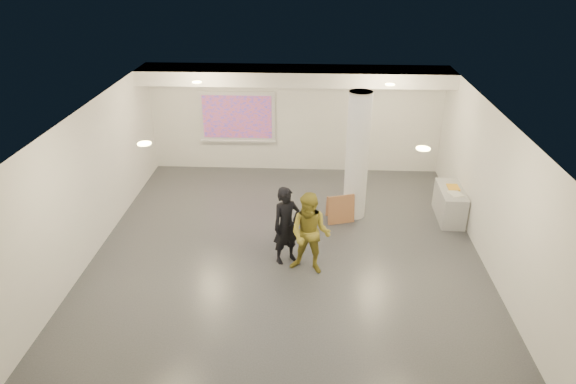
# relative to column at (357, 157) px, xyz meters

# --- Properties ---
(floor) EXTENTS (8.00, 9.00, 0.01)m
(floor) POSITION_rel_column_xyz_m (-1.50, -1.80, -1.50)
(floor) COLOR #36383D
(floor) RESTS_ON ground
(ceiling) EXTENTS (8.00, 9.00, 0.01)m
(ceiling) POSITION_rel_column_xyz_m (-1.50, -1.80, 1.50)
(ceiling) COLOR white
(ceiling) RESTS_ON floor
(wall_back) EXTENTS (8.00, 0.01, 3.00)m
(wall_back) POSITION_rel_column_xyz_m (-1.50, 2.70, 0.00)
(wall_back) COLOR silver
(wall_back) RESTS_ON floor
(wall_front) EXTENTS (8.00, 0.01, 3.00)m
(wall_front) POSITION_rel_column_xyz_m (-1.50, -6.30, 0.00)
(wall_front) COLOR silver
(wall_front) RESTS_ON floor
(wall_left) EXTENTS (0.01, 9.00, 3.00)m
(wall_left) POSITION_rel_column_xyz_m (-5.50, -1.80, 0.00)
(wall_left) COLOR silver
(wall_left) RESTS_ON floor
(wall_right) EXTENTS (0.01, 9.00, 3.00)m
(wall_right) POSITION_rel_column_xyz_m (2.50, -1.80, 0.00)
(wall_right) COLOR silver
(wall_right) RESTS_ON floor
(soffit_band) EXTENTS (8.00, 1.10, 0.36)m
(soffit_band) POSITION_rel_column_xyz_m (-1.50, 2.15, 1.32)
(soffit_band) COLOR silver
(soffit_band) RESTS_ON ceiling
(downlight_nw) EXTENTS (0.22, 0.22, 0.02)m
(downlight_nw) POSITION_rel_column_xyz_m (-3.70, 0.70, 1.48)
(downlight_nw) COLOR #FFEA84
(downlight_nw) RESTS_ON ceiling
(downlight_ne) EXTENTS (0.22, 0.22, 0.02)m
(downlight_ne) POSITION_rel_column_xyz_m (0.70, 0.70, 1.48)
(downlight_ne) COLOR #FFEA84
(downlight_ne) RESTS_ON ceiling
(downlight_sw) EXTENTS (0.22, 0.22, 0.02)m
(downlight_sw) POSITION_rel_column_xyz_m (-3.70, -3.30, 1.48)
(downlight_sw) COLOR #FFEA84
(downlight_sw) RESTS_ON ceiling
(downlight_se) EXTENTS (0.22, 0.22, 0.02)m
(downlight_se) POSITION_rel_column_xyz_m (0.70, -3.30, 1.48)
(downlight_se) COLOR #FFEA84
(downlight_se) RESTS_ON ceiling
(column) EXTENTS (0.52, 0.52, 3.00)m
(column) POSITION_rel_column_xyz_m (0.00, 0.00, 0.00)
(column) COLOR silver
(column) RESTS_ON floor
(projection_screen) EXTENTS (2.10, 0.13, 1.42)m
(projection_screen) POSITION_rel_column_xyz_m (-3.10, 2.65, 0.03)
(projection_screen) COLOR silver
(projection_screen) RESTS_ON wall_back
(credenza) EXTENTS (0.57, 1.29, 0.75)m
(credenza) POSITION_rel_column_xyz_m (2.22, -0.04, -1.13)
(credenza) COLOR #96989B
(credenza) RESTS_ON floor
(papers_stack) EXTENTS (0.35, 0.39, 0.02)m
(papers_stack) POSITION_rel_column_xyz_m (2.23, -0.29, -0.74)
(papers_stack) COLOR silver
(papers_stack) RESTS_ON credenza
(postit_pad) EXTENTS (0.26, 0.35, 0.03)m
(postit_pad) POSITION_rel_column_xyz_m (2.26, 0.03, -0.74)
(postit_pad) COLOR gold
(postit_pad) RESTS_ON credenza
(cardboard_back) EXTENTS (0.64, 0.31, 0.69)m
(cardboard_back) POSITION_rel_column_xyz_m (-0.32, -0.40, -1.16)
(cardboard_back) COLOR #905D39
(cardboard_back) RESTS_ON floor
(cardboard_front) EXTENTS (0.45, 0.23, 0.48)m
(cardboard_front) POSITION_rel_column_xyz_m (-0.45, -0.11, -1.26)
(cardboard_front) COLOR #905D39
(cardboard_front) RESTS_ON floor
(woman) EXTENTS (0.71, 0.65, 1.63)m
(woman) POSITION_rel_column_xyz_m (-1.50, -2.03, -0.68)
(woman) COLOR black
(woman) RESTS_ON floor
(man) EXTENTS (0.95, 0.82, 1.68)m
(man) POSITION_rel_column_xyz_m (-1.02, -2.37, -0.66)
(man) COLOR olive
(man) RESTS_ON floor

